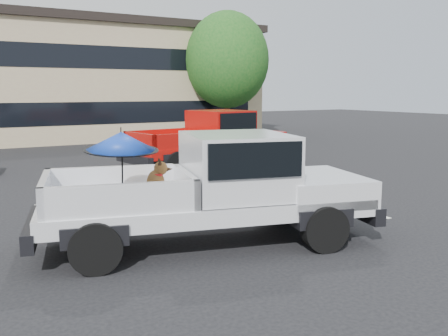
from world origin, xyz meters
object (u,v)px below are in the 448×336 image
at_px(tree_right, 227,60).
at_px(tree_back, 123,62).
at_px(silver_pickup, 224,183).
at_px(red_pickup, 217,136).

bearing_deg(tree_right, tree_back, 110.56).
relative_size(silver_pickup, red_pickup, 0.99).
relative_size(tree_right, silver_pickup, 1.13).
height_order(silver_pickup, red_pickup, silver_pickup).
height_order(tree_back, silver_pickup, tree_back).
bearing_deg(silver_pickup, tree_back, 88.94).
bearing_deg(tree_back, red_pickup, -98.62).
relative_size(tree_right, tree_back, 0.95).
bearing_deg(red_pickup, silver_pickup, -127.20).
bearing_deg(tree_back, tree_right, -69.44).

